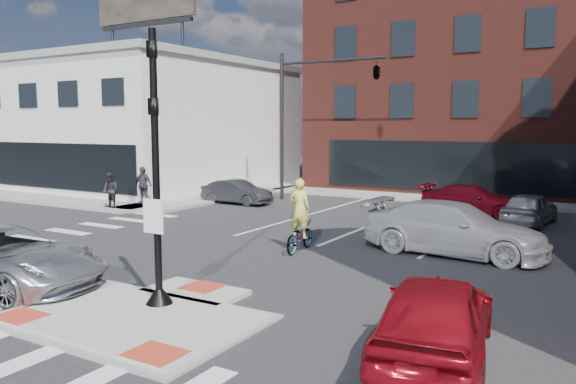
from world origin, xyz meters
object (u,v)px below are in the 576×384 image
Objects in this scene: white_pickup at (455,229)px; pedestrian_b at (143,185)px; cyclist at (300,227)px; silver_suv at (1,258)px; bg_car_silver at (530,208)px; bg_car_dark at (237,192)px; bg_car_red at (473,200)px; pedestrian_a at (110,190)px; red_sedan at (435,316)px.

pedestrian_b is at bearing 84.01° from white_pickup.
cyclist is at bearing 119.29° from white_pickup.
silver_suv reaches higher than bg_car_silver.
bg_car_silver is at bearing -127.41° from cyclist.
bg_car_dark is at bearing 40.46° from pedestrian_b.
bg_car_red reaches higher than bg_car_silver.
bg_car_red is (11.50, 2.41, 0.06)m from bg_car_dark.
white_pickup is at bearing 86.34° from bg_car_silver.
bg_car_dark is 0.81× the size of bg_car_red.
silver_suv is 8.62m from cyclist.
red_sedan is at bearing -23.29° from pedestrian_a.
red_sedan reaches higher than bg_car_silver.
red_sedan is 16.96m from bg_car_red.
bg_car_silver is at bearing -112.60° from bg_car_red.
silver_suv is 19.44m from bg_car_red.
cyclist is at bearing -133.31° from bg_car_dark.
bg_car_red is at bearing 29.58° from pedestrian_a.
white_pickup is 3.38× the size of pedestrian_a.
pedestrian_a is at bearing 25.86° from bg_car_silver.
pedestrian_a reaches higher than red_sedan.
red_sedan is 1.90× the size of cyclist.
red_sedan is 0.96× the size of bg_car_red.
bg_car_silver is (1.28, 7.11, -0.16)m from white_pickup.
cyclist is (-4.42, -2.12, -0.03)m from white_pickup.
red_sedan is at bearing 98.41° from bg_car_silver.
pedestrian_a is at bearing 28.78° from silver_suv.
cyclist reaches higher than pedestrian_b.
pedestrian_b is at bearing -28.08° from cyclist.
bg_car_red is at bearing -112.34° from cyclist.
cyclist reaches higher than bg_car_red.
white_pickup is 8.47m from bg_car_red.
pedestrian_a reaches higher than bg_car_dark.
bg_car_red is at bearing -19.75° from bg_car_silver.
pedestrian_a reaches higher than white_pickup.
bg_car_silver is at bearing 11.88° from pedestrian_b.
white_pickup is at bearing 0.32° from pedestrian_a.
pedestrian_a is (-16.51, 0.88, 0.17)m from white_pickup.
white_pickup reaches higher than silver_suv.
bg_car_red is 16.98m from pedestrian_a.
bg_car_silver is at bearing 22.66° from pedestrian_a.
bg_car_red is at bearing 12.35° from white_pickup.
cyclist is at bearing -53.79° from red_sedan.
pedestrian_a is at bearing -35.54° from red_sedan.
pedestrian_b is (0.23, 1.88, 0.10)m from pedestrian_a.
cyclist is 1.26× the size of pedestrian_b.
bg_car_silver is 2.09× the size of pedestrian_b.
silver_suv is at bearing 161.04° from bg_car_red.
white_pickup is 1.45× the size of bg_car_silver.
bg_car_dark is 4.77m from pedestrian_b.
pedestrian_b is (-18.06, 11.06, 0.32)m from red_sedan.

